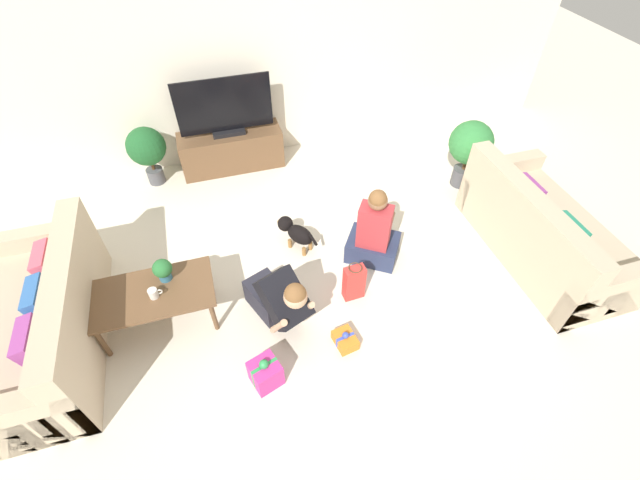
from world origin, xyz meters
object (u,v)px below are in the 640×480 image
at_px(sofa_left, 45,324).
at_px(potted_plant_back_left, 147,149).
at_px(sofa_right, 542,232).
at_px(tabletop_plant, 163,270).
at_px(coffee_table, 153,296).
at_px(mug, 154,293).
at_px(person_sitting, 374,235).
at_px(tv_console, 232,150).
at_px(gift_box_b, 266,373).
at_px(gift_box_a, 345,340).
at_px(dog, 295,232).
at_px(tv, 225,110).
at_px(potted_plant_corner_right, 470,146).
at_px(gift_bag_a, 354,282).
at_px(person_kneeling, 279,298).

distance_m(sofa_left, potted_plant_back_left, 2.37).
bearing_deg(sofa_right, tabletop_plant, 84.23).
bearing_deg(coffee_table, mug, -61.62).
height_order(sofa_left, person_sitting, person_sitting).
xyz_separation_m(sofa_right, tv_console, (-2.85, 2.50, -0.05)).
relative_size(potted_plant_back_left, mug, 6.34).
bearing_deg(mug, gift_box_b, -46.39).
bearing_deg(gift_box_a, gift_box_b, -169.00).
bearing_deg(dog, tv, -111.56).
bearing_deg(dog, person_sitting, 116.07).
bearing_deg(potted_plant_corner_right, dog, -168.59).
bearing_deg(gift_bag_a, sofa_right, -0.34).
bearing_deg(gift_bag_a, person_kneeling, -174.17).
relative_size(tv_console, gift_bag_a, 3.05).
height_order(sofa_left, potted_plant_corner_right, potted_plant_corner_right).
bearing_deg(tabletop_plant, dog, 19.37).
bearing_deg(person_sitting, sofa_right, -160.34).
bearing_deg(person_kneeling, gift_box_a, -61.46).
bearing_deg(gift_bag_a, mug, 174.04).
bearing_deg(sofa_left, tv_console, 139.18).
bearing_deg(tv_console, potted_plant_corner_right, -24.05).
distance_m(coffee_table, potted_plant_back_left, 2.20).
relative_size(sofa_left, person_sitting, 2.04).
bearing_deg(mug, gift_bag_a, -5.96).
bearing_deg(gift_box_b, sofa_right, 11.44).
xyz_separation_m(coffee_table, mug, (0.03, -0.06, 0.09)).
bearing_deg(gift_bag_a, coffee_table, 172.41).
bearing_deg(sofa_right, dog, 70.99).
relative_size(sofa_left, gift_box_a, 7.52).
xyz_separation_m(sofa_left, potted_plant_back_left, (0.93, 2.18, 0.19)).
distance_m(potted_plant_back_left, dog, 2.17).
distance_m(tv, gift_box_a, 3.12).
bearing_deg(person_kneeling, person_sitting, 2.82).
bearing_deg(potted_plant_corner_right, coffee_table, -164.33).
height_order(dog, gift_bag_a, gift_bag_a).
bearing_deg(gift_bag_a, tabletop_plant, 167.70).
height_order(potted_plant_back_left, person_kneeling, person_kneeling).
bearing_deg(potted_plant_corner_right, gift_box_a, -140.71).
height_order(person_sitting, gift_bag_a, person_sitting).
relative_size(sofa_left, potted_plant_corner_right, 2.18).
distance_m(sofa_left, dog, 2.42).
distance_m(tv, person_sitting, 2.41).
bearing_deg(coffee_table, gift_bag_a, -7.59).
xyz_separation_m(coffee_table, potted_plant_corner_right, (3.72, 1.04, 0.18)).
height_order(tv_console, person_kneeling, person_kneeling).
bearing_deg(sofa_right, gift_box_b, 101.44).
height_order(potted_plant_back_left, dog, potted_plant_back_left).
distance_m(sofa_right, person_kneeling, 2.80).
relative_size(coffee_table, potted_plant_corner_right, 1.23).
distance_m(potted_plant_corner_right, person_kneeling, 2.99).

